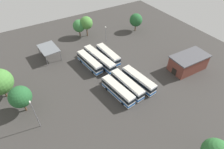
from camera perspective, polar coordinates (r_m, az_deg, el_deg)
ground_plane at (r=58.09m, az=0.06°, el=-0.20°), size 94.45×94.45×0.00m
bus_row0_slot0 at (r=54.24m, az=8.06°, el=-1.68°), size 11.79×3.95×3.49m
bus_row0_slot1 at (r=52.53m, az=4.57°, el=-3.06°), size 12.02×3.65×3.49m
bus_row0_slot2 at (r=50.72m, az=1.77°, el=-4.93°), size 11.44×4.02×3.49m
bus_row1_slot0 at (r=63.57m, az=-1.20°, el=6.06°), size 11.24×3.16×3.49m
bus_row1_slot1 at (r=61.77m, az=-3.89°, el=4.78°), size 14.78×4.39×3.49m
bus_row1_slot2 at (r=60.70m, az=-6.88°, el=3.80°), size 11.48×3.86×3.49m
depot_building at (r=63.62m, az=22.18°, el=3.42°), size 6.88×12.04×5.05m
maintenance_shelter at (r=66.71m, az=-18.78°, el=7.52°), size 8.44×6.06×3.99m
lamp_post_by_building at (r=69.48m, az=-1.89°, el=11.73°), size 0.56×0.28×7.76m
lamp_post_mid_lot at (r=45.26m, az=-22.35°, el=-10.93°), size 0.56×0.28×8.84m
tree_west_edge at (r=76.75m, az=-10.01°, el=14.34°), size 4.83×4.83×6.97m
tree_south_edge at (r=49.93m, az=-26.13°, el=-6.13°), size 5.40×5.40×7.72m
tree_northwest at (r=80.54m, az=7.28°, el=16.10°), size 5.23×5.23×7.36m
tree_east_edge at (r=76.25m, az=-7.83°, el=15.26°), size 5.01×5.01×8.09m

